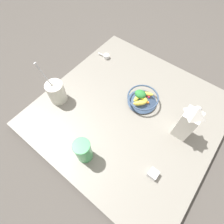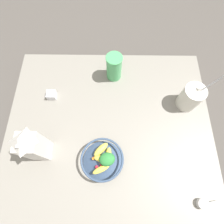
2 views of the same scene
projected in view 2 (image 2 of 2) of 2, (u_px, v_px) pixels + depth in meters
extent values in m
plane|color=#4C4742|center=(109.00, 142.00, 0.92)|extent=(6.00, 6.00, 0.00)
cube|color=gray|center=(109.00, 141.00, 0.89)|extent=(1.05, 1.05, 0.05)
cylinder|color=#384C6B|center=(103.00, 161.00, 0.83)|extent=(0.10, 0.10, 0.01)
cone|color=#384C6B|center=(102.00, 160.00, 0.80)|extent=(0.19, 0.19, 0.05)
torus|color=#384C6B|center=(102.00, 159.00, 0.78)|extent=(0.20, 0.20, 0.01)
ellipsoid|color=#EFD64C|center=(102.00, 159.00, 0.79)|extent=(0.08, 0.04, 0.03)
ellipsoid|color=#EFD64C|center=(108.00, 156.00, 0.79)|extent=(0.03, 0.08, 0.03)
ellipsoid|color=#EFD64C|center=(101.00, 169.00, 0.77)|extent=(0.09, 0.06, 0.03)
ellipsoid|color=#EFD64C|center=(101.00, 149.00, 0.80)|extent=(0.08, 0.08, 0.03)
cylinder|color=orange|center=(96.00, 157.00, 0.80)|extent=(0.04, 0.03, 0.01)
sphere|color=red|center=(101.00, 165.00, 0.78)|extent=(0.02, 0.02, 0.02)
sphere|color=red|center=(97.00, 167.00, 0.78)|extent=(0.01, 0.01, 0.01)
sphere|color=red|center=(112.00, 160.00, 0.79)|extent=(0.02, 0.02, 0.02)
ellipsoid|color=#2D7F38|center=(107.00, 159.00, 0.77)|extent=(0.08, 0.07, 0.04)
cube|color=silver|center=(35.00, 147.00, 0.75)|extent=(0.08, 0.08, 0.21)
pyramid|color=silver|center=(20.00, 141.00, 0.63)|extent=(0.08, 0.08, 0.05)
cylinder|color=white|center=(19.00, 147.00, 0.63)|extent=(0.03, 0.01, 0.03)
cylinder|color=silver|center=(190.00, 97.00, 0.88)|extent=(0.11, 0.11, 0.14)
cylinder|color=white|center=(195.00, 92.00, 0.83)|extent=(0.10, 0.10, 0.03)
cylinder|color=silver|center=(208.00, 86.00, 0.79)|extent=(0.08, 0.02, 0.20)
cylinder|color=#4CB266|center=(114.00, 67.00, 0.94)|extent=(0.08, 0.08, 0.16)
torus|color=#4CB266|center=(114.00, 58.00, 0.87)|extent=(0.09, 0.09, 0.01)
cube|color=silver|center=(52.00, 95.00, 0.95)|extent=(0.05, 0.05, 0.04)
cube|color=brown|center=(52.00, 95.00, 0.95)|extent=(0.04, 0.04, 0.02)
cylinder|color=white|center=(202.00, 204.00, 0.75)|extent=(0.04, 0.04, 0.03)
cylinder|color=white|center=(213.00, 202.00, 0.75)|extent=(0.05, 0.01, 0.01)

